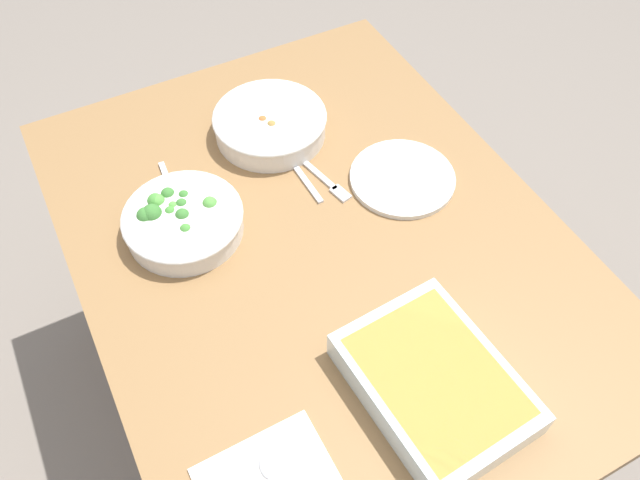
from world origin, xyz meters
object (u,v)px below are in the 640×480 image
(stew_bowl, at_px, (270,123))
(spoon_by_broccoli, at_px, (175,199))
(baking_dish, at_px, (435,382))
(side_plate, at_px, (402,178))
(broccoli_bowl, at_px, (182,220))
(fork_on_table, at_px, (324,179))
(spoon_by_stew, at_px, (295,167))

(stew_bowl, height_order, spoon_by_broccoli, stew_bowl)
(baking_dish, bearing_deg, side_plate, 153.82)
(broccoli_bowl, relative_size, side_plate, 1.06)
(baking_dish, height_order, side_plate, baking_dish)
(baking_dish, xyz_separation_m, side_plate, (-0.43, 0.21, -0.03))
(stew_bowl, height_order, side_plate, stew_bowl)
(side_plate, height_order, spoon_by_broccoli, side_plate)
(stew_bowl, relative_size, fork_on_table, 1.41)
(spoon_by_stew, relative_size, fork_on_table, 0.99)
(stew_bowl, bearing_deg, spoon_by_broccoli, -71.00)
(baking_dish, relative_size, spoon_by_broccoli, 1.78)
(baking_dish, relative_size, side_plate, 1.43)
(broccoli_bowl, distance_m, fork_on_table, 0.31)
(spoon_by_stew, relative_size, spoon_by_broccoli, 1.00)
(broccoli_bowl, bearing_deg, baking_dish, 25.30)
(spoon_by_broccoli, bearing_deg, broccoli_bowl, -6.13)
(broccoli_bowl, height_order, fork_on_table, broccoli_bowl)
(side_plate, bearing_deg, broccoli_bowl, -100.53)
(spoon_by_stew, height_order, fork_on_table, spoon_by_stew)
(spoon_by_stew, distance_m, spoon_by_broccoli, 0.26)
(broccoli_bowl, distance_m, spoon_by_broccoli, 0.09)
(spoon_by_stew, bearing_deg, baking_dish, -2.73)
(baking_dish, xyz_separation_m, spoon_by_stew, (-0.56, 0.03, -0.03))
(side_plate, height_order, fork_on_table, side_plate)
(broccoli_bowl, distance_m, baking_dish, 0.56)
(spoon_by_broccoli, bearing_deg, stew_bowl, 109.00)
(broccoli_bowl, bearing_deg, stew_bowl, 122.67)
(broccoli_bowl, height_order, baking_dish, broccoli_bowl)
(stew_bowl, xyz_separation_m, broccoli_bowl, (0.17, -0.26, -0.00))
(stew_bowl, relative_size, baking_dish, 0.79)
(stew_bowl, xyz_separation_m, spoon_by_broccoli, (0.09, -0.26, -0.03))
(spoon_by_stew, bearing_deg, fork_on_table, 32.19)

